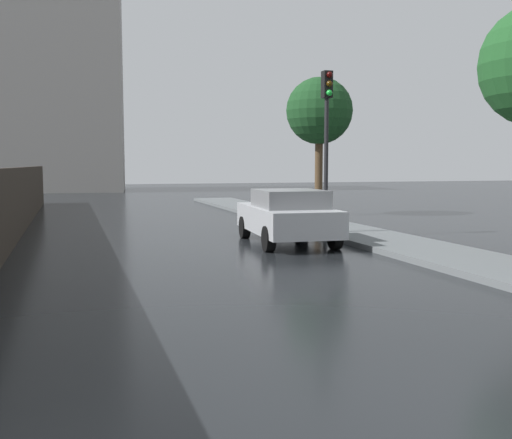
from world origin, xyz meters
The scene contains 4 objects.
car_silver_near_kerb centered at (2.62, 10.87, 0.75)m, with size 2.14×4.19×1.43m.
traffic_light centered at (4.18, 11.90, 3.29)m, with size 0.26×0.39×4.57m.
street_tree_mid centered at (6.85, 18.56, 4.20)m, with size 2.69×2.69×5.58m.
distant_tower centered at (-6.28, 46.23, 9.90)m, with size 16.29×10.78×23.90m.
Camera 1 is at (-2.81, -3.61, 2.09)m, focal length 41.39 mm.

